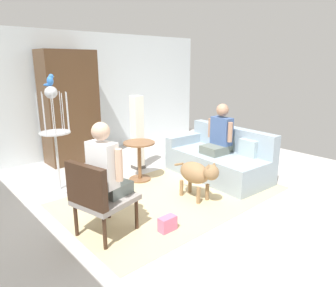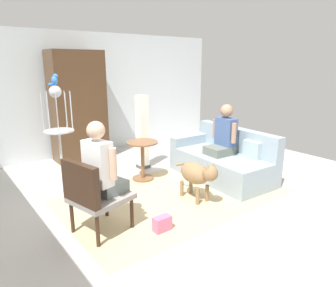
{
  "view_description": "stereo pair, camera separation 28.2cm",
  "coord_description": "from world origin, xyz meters",
  "px_view_note": "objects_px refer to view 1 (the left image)",
  "views": [
    {
      "loc": [
        -2.83,
        -3.03,
        1.93
      ],
      "look_at": [
        -0.06,
        0.08,
        0.82
      ],
      "focal_mm": 32.87,
      "sensor_mm": 36.0,
      "label": 1
    },
    {
      "loc": [
        -2.62,
        -3.21,
        1.93
      ],
      "look_at": [
        -0.06,
        0.08,
        0.82
      ],
      "focal_mm": 32.87,
      "sensor_mm": 36.0,
      "label": 2
    }
  ],
  "objects_px": {
    "person_on_couch": "(219,134)",
    "parrot": "(50,80)",
    "armchair": "(97,195)",
    "bird_cage_stand": "(55,134)",
    "couch": "(219,159)",
    "column_lamp": "(137,133)",
    "dog": "(197,173)",
    "armoire_cabinet": "(70,108)",
    "person_on_armchair": "(106,167)",
    "round_end_table": "(139,157)",
    "handbag": "(167,224)"
  },
  "relations": [
    {
      "from": "round_end_table",
      "to": "armchair",
      "type": "bearing_deg",
      "value": -141.52
    },
    {
      "from": "bird_cage_stand",
      "to": "column_lamp",
      "type": "bearing_deg",
      "value": 1.55
    },
    {
      "from": "person_on_couch",
      "to": "column_lamp",
      "type": "height_order",
      "value": "column_lamp"
    },
    {
      "from": "person_on_couch",
      "to": "dog",
      "type": "distance_m",
      "value": 1.09
    },
    {
      "from": "bird_cage_stand",
      "to": "handbag",
      "type": "bearing_deg",
      "value": -76.82
    },
    {
      "from": "armchair",
      "to": "person_on_couch",
      "type": "bearing_deg",
      "value": 7.82
    },
    {
      "from": "bird_cage_stand",
      "to": "parrot",
      "type": "height_order",
      "value": "parrot"
    },
    {
      "from": "couch",
      "to": "person_on_armchair",
      "type": "bearing_deg",
      "value": -172.2
    },
    {
      "from": "armchair",
      "to": "bird_cage_stand",
      "type": "relative_size",
      "value": 0.56
    },
    {
      "from": "couch",
      "to": "parrot",
      "type": "height_order",
      "value": "parrot"
    },
    {
      "from": "person_on_couch",
      "to": "round_end_table",
      "type": "xyz_separation_m",
      "value": [
        -1.12,
        0.76,
        -0.36
      ]
    },
    {
      "from": "round_end_table",
      "to": "armoire_cabinet",
      "type": "distance_m",
      "value": 1.89
    },
    {
      "from": "person_on_couch",
      "to": "bird_cage_stand",
      "type": "bearing_deg",
      "value": 152.21
    },
    {
      "from": "dog",
      "to": "parrot",
      "type": "relative_size",
      "value": 4.99
    },
    {
      "from": "person_on_armchair",
      "to": "parrot",
      "type": "distance_m",
      "value": 1.76
    },
    {
      "from": "armoire_cabinet",
      "to": "person_on_armchair",
      "type": "bearing_deg",
      "value": -107.51
    },
    {
      "from": "parrot",
      "to": "couch",
      "type": "bearing_deg",
      "value": -27.07
    },
    {
      "from": "couch",
      "to": "armchair",
      "type": "xyz_separation_m",
      "value": [
        -2.55,
        -0.36,
        0.23
      ]
    },
    {
      "from": "bird_cage_stand",
      "to": "parrot",
      "type": "relative_size",
      "value": 9.42
    },
    {
      "from": "person_on_armchair",
      "to": "column_lamp",
      "type": "height_order",
      "value": "column_lamp"
    },
    {
      "from": "couch",
      "to": "column_lamp",
      "type": "height_order",
      "value": "column_lamp"
    },
    {
      "from": "person_on_couch",
      "to": "column_lamp",
      "type": "distance_m",
      "value": 1.49
    },
    {
      "from": "couch",
      "to": "handbag",
      "type": "xyz_separation_m",
      "value": [
        -1.89,
        -0.78,
        -0.2
      ]
    },
    {
      "from": "person_on_couch",
      "to": "parrot",
      "type": "distance_m",
      "value": 2.77
    },
    {
      "from": "person_on_couch",
      "to": "armoire_cabinet",
      "type": "xyz_separation_m",
      "value": [
        -1.49,
        2.49,
        0.31
      ]
    },
    {
      "from": "couch",
      "to": "parrot",
      "type": "relative_size",
      "value": 10.75
    },
    {
      "from": "dog",
      "to": "bird_cage_stand",
      "type": "relative_size",
      "value": 0.53
    },
    {
      "from": "armchair",
      "to": "round_end_table",
      "type": "relative_size",
      "value": 1.37
    },
    {
      "from": "person_on_armchair",
      "to": "person_on_couch",
      "type": "bearing_deg",
      "value": 7.48
    },
    {
      "from": "column_lamp",
      "to": "person_on_couch",
      "type": "bearing_deg",
      "value": -57.9
    },
    {
      "from": "parrot",
      "to": "bird_cage_stand",
      "type": "bearing_deg",
      "value": -180.0
    },
    {
      "from": "armchair",
      "to": "person_on_armchair",
      "type": "xyz_separation_m",
      "value": [
        0.14,
        0.03,
        0.28
      ]
    },
    {
      "from": "round_end_table",
      "to": "dog",
      "type": "distance_m",
      "value": 1.17
    },
    {
      "from": "person_on_couch",
      "to": "bird_cage_stand",
      "type": "xyz_separation_m",
      "value": [
        -2.31,
        1.22,
        0.13
      ]
    },
    {
      "from": "dog",
      "to": "parrot",
      "type": "distance_m",
      "value": 2.47
    },
    {
      "from": "round_end_table",
      "to": "bird_cage_stand",
      "type": "bearing_deg",
      "value": 159.17
    },
    {
      "from": "handbag",
      "to": "parrot",
      "type": "bearing_deg",
      "value": 103.06
    },
    {
      "from": "column_lamp",
      "to": "round_end_table",
      "type": "bearing_deg",
      "value": -123.32
    },
    {
      "from": "person_on_couch",
      "to": "handbag",
      "type": "distance_m",
      "value": 2.11
    },
    {
      "from": "couch",
      "to": "armchair",
      "type": "height_order",
      "value": "armchair"
    },
    {
      "from": "person_on_couch",
      "to": "round_end_table",
      "type": "height_order",
      "value": "person_on_couch"
    },
    {
      "from": "person_on_armchair",
      "to": "armoire_cabinet",
      "type": "relative_size",
      "value": 0.4
    },
    {
      "from": "dog",
      "to": "round_end_table",
      "type": "bearing_deg",
      "value": 98.07
    },
    {
      "from": "couch",
      "to": "armoire_cabinet",
      "type": "distance_m",
      "value": 3.01
    },
    {
      "from": "person_on_armchair",
      "to": "armoire_cabinet",
      "type": "distance_m",
      "value": 2.95
    },
    {
      "from": "person_on_couch",
      "to": "parrot",
      "type": "xyz_separation_m",
      "value": [
        -2.31,
        1.22,
        0.92
      ]
    },
    {
      "from": "dog",
      "to": "armoire_cabinet",
      "type": "bearing_deg",
      "value": 100.47
    },
    {
      "from": "bird_cage_stand",
      "to": "armoire_cabinet",
      "type": "height_order",
      "value": "armoire_cabinet"
    },
    {
      "from": "person_on_armchair",
      "to": "armoire_cabinet",
      "type": "bearing_deg",
      "value": 72.49
    },
    {
      "from": "person_on_armchair",
      "to": "bird_cage_stand",
      "type": "xyz_separation_m",
      "value": [
        0.06,
        1.53,
        0.09
      ]
    }
  ]
}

